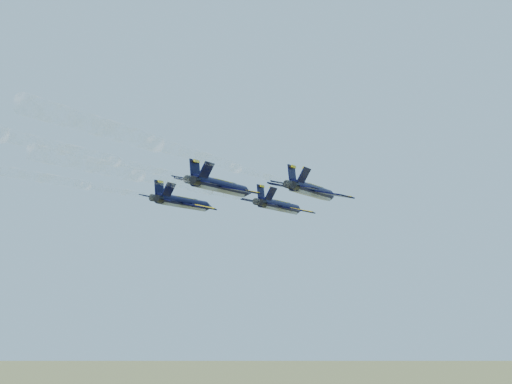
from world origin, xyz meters
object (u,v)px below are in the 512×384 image
Objects in this scene: jet_slot at (221,187)px; jet_lead at (280,206)px; jet_left at (184,203)px; jet_right at (313,191)px.

jet_lead is at bearing 90.44° from jet_slot.
jet_left is at bearing -139.86° from jet_lead.
jet_lead is 1.00× the size of jet_left.
jet_slot is at bearing -89.56° from jet_lead.
jet_left is (-9.46, -11.80, 0.00)m from jet_lead.
jet_right is (20.90, 3.62, 0.00)m from jet_left.
jet_lead is 1.00× the size of jet_slot.
jet_right and jet_slot have the same top height.
jet_left is at bearing 178.68° from jet_right.
jet_lead and jet_right have the same top height.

